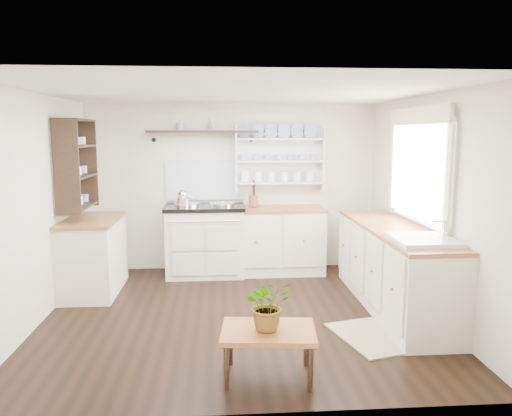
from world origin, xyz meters
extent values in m
cube|color=black|center=(0.00, 0.00, 0.00)|extent=(4.00, 3.80, 0.01)
cube|color=beige|center=(0.00, 1.90, 1.15)|extent=(4.00, 0.02, 2.30)
cube|color=beige|center=(2.00, 0.00, 1.15)|extent=(0.02, 3.80, 2.30)
cube|color=beige|center=(-2.00, 0.00, 1.15)|extent=(0.02, 3.80, 2.30)
cube|color=white|center=(0.00, 0.00, 2.30)|extent=(4.00, 3.80, 0.01)
cube|color=white|center=(1.96, 0.15, 1.50)|extent=(0.04, 1.40, 1.00)
cube|color=white|center=(1.94, 0.15, 1.50)|extent=(0.02, 1.50, 1.10)
cube|color=#FBFAC9|center=(1.92, 0.15, 2.08)|extent=(0.04, 1.55, 0.18)
cube|color=silver|center=(-0.38, 1.57, 0.45)|extent=(1.02, 0.66, 0.90)
cube|color=black|center=(-0.38, 1.57, 0.92)|extent=(1.06, 0.70, 0.05)
cylinder|color=silver|center=(-0.61, 1.57, 0.96)|extent=(0.35, 0.35, 0.03)
cylinder|color=silver|center=(-0.14, 1.57, 0.96)|extent=(0.35, 0.35, 0.03)
cylinder|color=silver|center=(-0.38, 1.20, 0.79)|extent=(0.92, 0.02, 0.02)
cube|color=silver|center=(0.60, 1.60, 0.44)|extent=(1.25, 0.60, 0.88)
cube|color=brown|center=(0.60, 1.60, 0.88)|extent=(1.27, 0.63, 0.04)
cube|color=silver|center=(1.70, 0.10, 0.44)|extent=(0.60, 2.40, 0.88)
cube|color=brown|center=(1.70, 0.10, 0.88)|extent=(0.62, 2.43, 0.04)
cube|color=white|center=(1.70, -0.65, 0.80)|extent=(0.55, 0.60, 0.28)
cylinder|color=silver|center=(1.90, -0.65, 1.00)|extent=(0.02, 0.02, 0.22)
cube|color=silver|center=(-1.70, 0.90, 0.44)|extent=(0.60, 1.10, 0.88)
cube|color=brown|center=(-1.70, 0.90, 0.88)|extent=(0.62, 1.13, 0.04)
cube|color=white|center=(0.65, 1.88, 1.55)|extent=(1.20, 0.03, 0.90)
cube|color=white|center=(0.65, 1.79, 1.55)|extent=(1.20, 0.22, 0.02)
cylinder|color=navy|center=(0.65, 1.80, 1.82)|extent=(0.20, 0.02, 0.20)
cube|color=black|center=(-0.40, 1.77, 1.92)|extent=(1.50, 0.24, 0.04)
cone|color=black|center=(-1.05, 1.84, 1.81)|extent=(0.06, 0.20, 0.06)
cone|color=black|center=(0.25, 1.84, 1.81)|extent=(0.06, 0.20, 0.06)
cube|color=black|center=(-1.84, 0.90, 1.55)|extent=(0.28, 0.80, 1.05)
cylinder|color=brown|center=(0.28, 1.68, 0.98)|extent=(0.12, 0.12, 0.15)
cube|color=brown|center=(0.19, -1.39, 0.37)|extent=(0.77, 0.58, 0.04)
cylinder|color=black|center=(-0.14, -1.56, 0.18)|extent=(0.04, 0.04, 0.35)
cylinder|color=black|center=(-0.10, -1.15, 0.18)|extent=(0.04, 0.04, 0.35)
cylinder|color=black|center=(0.48, -1.62, 0.18)|extent=(0.04, 0.04, 0.35)
cylinder|color=black|center=(0.52, -1.21, 0.18)|extent=(0.04, 0.04, 0.35)
imported|color=#3F7233|center=(0.19, -1.39, 0.59)|extent=(0.40, 0.36, 0.40)
cube|color=#998959|center=(1.22, -0.70, 0.01)|extent=(0.75, 0.96, 0.02)
camera|label=1|loc=(-0.18, -5.05, 1.90)|focal=35.00mm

